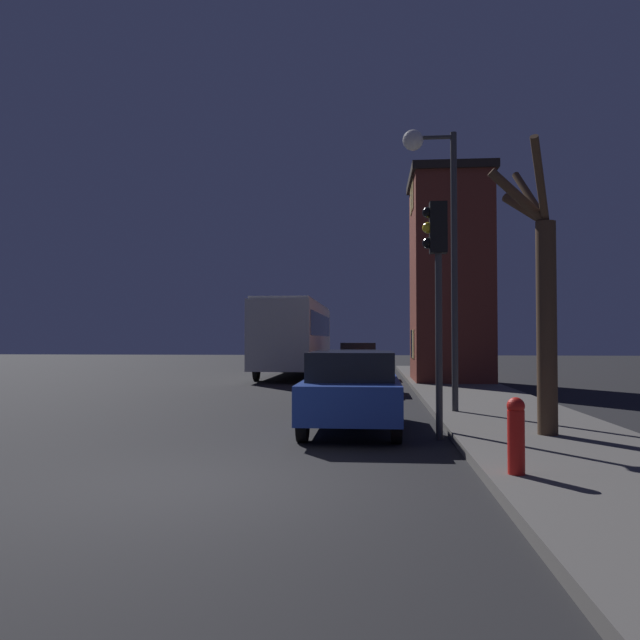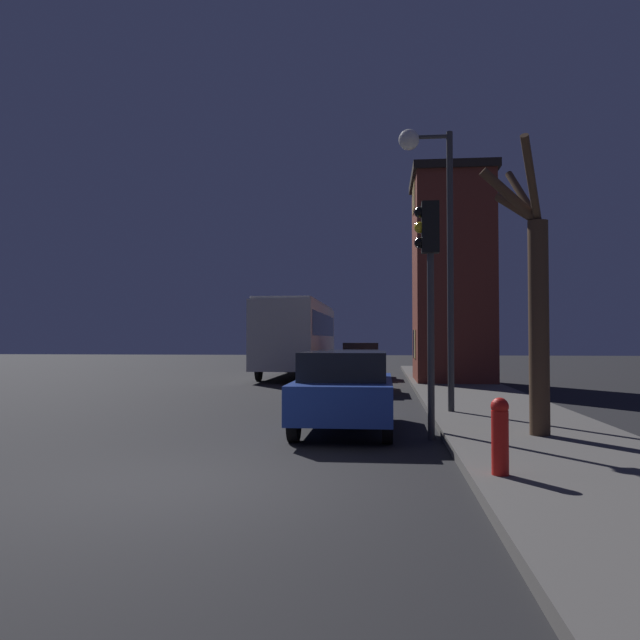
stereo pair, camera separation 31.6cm
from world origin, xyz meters
The scene contains 11 objects.
ground_plane centered at (0.00, 0.00, 0.00)m, with size 120.00×120.00×0.00m, color black.
sidewalk centered at (4.84, 0.00, 0.08)m, with size 3.15×60.00×0.15m.
brick_building centered at (4.89, 17.12, 4.18)m, with size 3.09×4.24×8.02m.
streetlamp centered at (3.32, 6.66, 4.66)m, with size 1.20×0.47×6.31m.
traffic_light centered at (3.04, 3.63, 2.98)m, with size 0.43×0.24×4.14m.
bare_tree centered at (4.76, 3.38, 2.49)m, with size 1.15×1.99×4.75m.
bus centered at (-1.76, 21.87, 2.05)m, with size 2.52×11.21×3.42m.
car_near_lane centered at (1.53, 4.48, 0.80)m, with size 1.76×4.16×1.51m.
car_mid_lane centered at (1.29, 13.33, 0.72)m, with size 1.90×4.13×1.38m.
car_far_lane centered at (1.27, 20.39, 0.82)m, with size 1.71×4.09×1.58m.
fire_hydrant centered at (3.61, 0.20, 0.63)m, with size 0.21×0.21×0.91m.
Camera 2 is at (2.26, -7.33, 1.74)m, focal length 35.00 mm.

